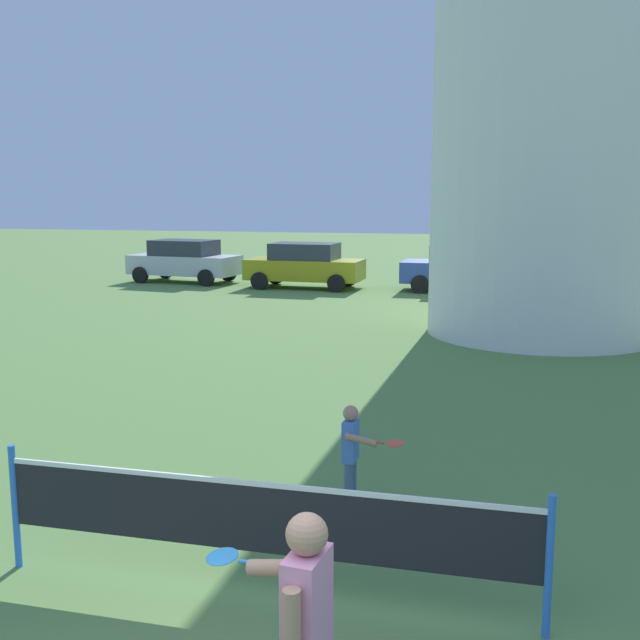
{
  "coord_description": "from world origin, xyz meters",
  "views": [
    {
      "loc": [
        1.46,
        -3.27,
        3.21
      ],
      "look_at": [
        -0.4,
        4.11,
        1.95
      ],
      "focal_mm": 42.74,
      "sensor_mm": 36.0,
      "label": 1
    }
  ],
  "objects_px": {
    "stray_ball": "(40,487)",
    "parked_car_mustard": "(305,265)",
    "parked_car_silver": "(184,260)",
    "player_near": "(304,628)",
    "parked_car_blue": "(468,268)",
    "tennis_net": "(258,519)",
    "player_far": "(353,449)"
  },
  "relations": [
    {
      "from": "parked_car_mustard",
      "to": "tennis_net",
      "type": "bearing_deg",
      "value": -75.75
    },
    {
      "from": "parked_car_blue",
      "to": "player_far",
      "type": "bearing_deg",
      "value": -90.37
    },
    {
      "from": "parked_car_mustard",
      "to": "parked_car_silver",
      "type": "bearing_deg",
      "value": 172.25
    },
    {
      "from": "player_near",
      "to": "parked_car_mustard",
      "type": "height_order",
      "value": "parked_car_mustard"
    },
    {
      "from": "stray_ball",
      "to": "parked_car_mustard",
      "type": "relative_size",
      "value": 0.06
    },
    {
      "from": "stray_ball",
      "to": "parked_car_mustard",
      "type": "bearing_deg",
      "value": 96.51
    },
    {
      "from": "player_far",
      "to": "parked_car_blue",
      "type": "height_order",
      "value": "parked_car_blue"
    },
    {
      "from": "parked_car_silver",
      "to": "parked_car_mustard",
      "type": "distance_m",
      "value": 4.83
    },
    {
      "from": "parked_car_silver",
      "to": "tennis_net",
      "type": "bearing_deg",
      "value": -64.46
    },
    {
      "from": "player_near",
      "to": "parked_car_silver",
      "type": "height_order",
      "value": "parked_car_silver"
    },
    {
      "from": "player_near",
      "to": "player_far",
      "type": "height_order",
      "value": "player_near"
    },
    {
      "from": "tennis_net",
      "to": "parked_car_silver",
      "type": "distance_m",
      "value": 22.87
    },
    {
      "from": "player_near",
      "to": "parked_car_silver",
      "type": "relative_size",
      "value": 0.37
    },
    {
      "from": "tennis_net",
      "to": "parked_car_mustard",
      "type": "height_order",
      "value": "parked_car_mustard"
    },
    {
      "from": "tennis_net",
      "to": "player_near",
      "type": "relative_size",
      "value": 2.92
    },
    {
      "from": "tennis_net",
      "to": "parked_car_silver",
      "type": "xyz_separation_m",
      "value": [
        -9.86,
        20.64,
        0.13
      ]
    },
    {
      "from": "player_far",
      "to": "stray_ball",
      "type": "relative_size",
      "value": 4.62
    },
    {
      "from": "player_far",
      "to": "parked_car_mustard",
      "type": "bearing_deg",
      "value": 106.79
    },
    {
      "from": "parked_car_blue",
      "to": "stray_ball",
      "type": "bearing_deg",
      "value": -100.25
    },
    {
      "from": "player_near",
      "to": "parked_car_mustard",
      "type": "relative_size",
      "value": 0.38
    },
    {
      "from": "player_far",
      "to": "parked_car_blue",
      "type": "distance_m",
      "value": 18.32
    },
    {
      "from": "tennis_net",
      "to": "parked_car_silver",
      "type": "height_order",
      "value": "parked_car_silver"
    },
    {
      "from": "stray_ball",
      "to": "parked_car_blue",
      "type": "height_order",
      "value": "parked_car_blue"
    },
    {
      "from": "parked_car_silver",
      "to": "parked_car_mustard",
      "type": "xyz_separation_m",
      "value": [
        4.79,
        -0.65,
        -0.0
      ]
    },
    {
      "from": "tennis_net",
      "to": "player_near",
      "type": "distance_m",
      "value": 1.9
    },
    {
      "from": "parked_car_mustard",
      "to": "parked_car_blue",
      "type": "relative_size",
      "value": 0.93
    },
    {
      "from": "player_near",
      "to": "stray_ball",
      "type": "relative_size",
      "value": 6.61
    },
    {
      "from": "player_near",
      "to": "stray_ball",
      "type": "distance_m",
      "value": 4.95
    },
    {
      "from": "stray_ball",
      "to": "parked_car_mustard",
      "type": "height_order",
      "value": "parked_car_mustard"
    },
    {
      "from": "player_near",
      "to": "stray_ball",
      "type": "height_order",
      "value": "player_near"
    },
    {
      "from": "stray_ball",
      "to": "parked_car_mustard",
      "type": "xyz_separation_m",
      "value": [
        -2.12,
        18.58,
        0.69
      ]
    },
    {
      "from": "player_near",
      "to": "player_far",
      "type": "distance_m",
      "value": 3.74
    }
  ]
}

